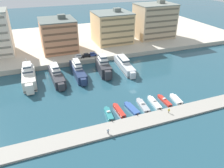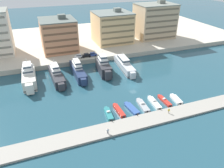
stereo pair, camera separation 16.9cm
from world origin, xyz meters
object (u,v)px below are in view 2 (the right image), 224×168
Objects in this scene: motorboat_grey_center_left at (143,105)px; pedestrian_mid_deck at (169,110)px; yacht_ivory_far_left at (29,76)px; car_black_left at (86,55)px; pedestrian_near_edge at (108,130)px; yacht_charcoal_left at (56,75)px; motorboat_red_left at (119,111)px; motorboat_white_center at (154,103)px; motorboat_red_center_right at (164,101)px; yacht_navy_mid_left at (78,70)px; motorboat_blue_mid_left at (132,108)px; motorboat_teal_far_left at (108,114)px; motorboat_white_mid_right at (176,99)px; yacht_charcoal_center_left at (104,67)px; car_blue_mid_left at (92,54)px; car_white_far_left at (78,56)px; yacht_silver_center at (124,65)px.

pedestrian_mid_deck is at bearing -52.23° from motorboat_grey_center_left.
motorboat_grey_center_left is at bearing -41.65° from yacht_ivory_far_left.
car_black_left is 2.32× the size of pedestrian_near_edge.
motorboat_red_left is (15.06, -29.03, -1.74)m from yacht_charcoal_left.
motorboat_white_center reaches higher than motorboat_red_center_right.
motorboat_white_center is at bearing -58.09° from yacht_navy_mid_left.
motorboat_red_center_right is at bearing -0.05° from motorboat_red_left.
pedestrian_near_edge is at bearing -142.30° from motorboat_blue_mid_left.
yacht_charcoal_left is (10.22, -1.13, -0.58)m from yacht_ivory_far_left.
motorboat_teal_far_left reaches higher than motorboat_red_center_right.
motorboat_grey_center_left is 1.27× the size of motorboat_white_mid_right.
pedestrian_near_edge reaches higher than motorboat_white_center.
yacht_charcoal_center_left is 2.29× the size of motorboat_teal_far_left.
yacht_ivory_far_left is 32.47m from car_blue_mid_left.
motorboat_white_mid_right is at bearing -69.41° from car_blue_mid_left.
pedestrian_mid_deck is at bearing -79.25° from car_blue_mid_left.
motorboat_red_center_right is at bearing 66.84° from pedestrian_mid_deck.
motorboat_red_center_right is at bearing 1.75° from motorboat_teal_far_left.
yacht_charcoal_left is 43.03m from motorboat_red_center_right.
pedestrian_mid_deck is (1.04, -6.70, 1.10)m from motorboat_white_center.
motorboat_teal_far_left is 0.88× the size of motorboat_white_center.
car_blue_mid_left is at bearing 101.05° from motorboat_white_center.
yacht_ivory_far_left is at bearing 138.35° from motorboat_grey_center_left.
yacht_navy_mid_left is 37.82m from motorboat_red_center_right.
yacht_navy_mid_left is at bearing -126.97° from car_blue_mid_left.
car_black_left and car_blue_mid_left have the same top height.
yacht_charcoal_center_left is at bearing 72.95° from pedestrian_near_edge.
motorboat_blue_mid_left is at bearing -89.86° from car_blue_mid_left.
car_white_far_left is (-15.38, 43.80, 2.67)m from motorboat_white_center.
motorboat_blue_mid_left is (-10.29, -29.68, -1.58)m from yacht_silver_center.
motorboat_white_center is 1.94× the size of car_white_far_left.
yacht_charcoal_left reaches higher than motorboat_red_left.
yacht_charcoal_center_left is 31.33m from motorboat_red_center_right.
motorboat_grey_center_left is at bearing -50.83° from yacht_charcoal_left.
motorboat_teal_far_left is 4.35× the size of pedestrian_mid_deck.
pedestrian_mid_deck is (9.48, -6.40, 1.15)m from motorboat_blue_mid_left.
motorboat_blue_mid_left is at bearing -81.07° from car_white_far_left.
pedestrian_near_edge is at bearing -91.14° from yacht_navy_mid_left.
motorboat_grey_center_left is 1.98× the size of car_blue_mid_left.
car_white_far_left reaches higher than motorboat_teal_far_left.
car_black_left is (-3.29, 43.92, 2.72)m from motorboat_blue_mid_left.
yacht_charcoal_center_left reaches higher than pedestrian_near_edge.
motorboat_red_center_right is at bearing -53.08° from yacht_navy_mid_left.
pedestrian_near_edge reaches higher than motorboat_red_left.
car_black_left is at bearing 104.24° from yacht_charcoal_center_left.
pedestrian_mid_deck is at bearing -72.00° from car_white_far_left.
yacht_silver_center is 2.70× the size of motorboat_white_center.
pedestrian_near_edge is at bearing -94.56° from car_white_far_left.
car_black_left is (-11.74, 43.62, 2.67)m from motorboat_white_center.
car_black_left is at bearing 109.71° from motorboat_red_center_right.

